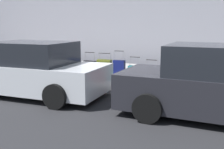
# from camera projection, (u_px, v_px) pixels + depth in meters

# --- Properties ---
(ground_plane) EXTENTS (40.00, 40.00, 0.00)m
(ground_plane) POSITION_uv_depth(u_px,v_px,m) (73.00, 86.00, 9.06)
(ground_plane) COLOR black
(sidewalk_curb) EXTENTS (18.00, 5.00, 0.14)m
(sidewalk_curb) POSITION_uv_depth(u_px,v_px,m) (104.00, 72.00, 11.31)
(sidewalk_curb) COLOR gray
(sidewalk_curb) RESTS_ON ground_plane
(suitcase_black_0) EXTENTS (0.41, 0.22, 0.96)m
(suitcase_black_0) POSITION_uv_depth(u_px,v_px,m) (207.00, 79.00, 7.87)
(suitcase_black_0) COLOR black
(suitcase_black_0) RESTS_ON sidewalk_curb
(suitcase_silver_1) EXTENTS (0.46, 0.25, 0.88)m
(suitcase_silver_1) POSITION_uv_depth(u_px,v_px,m) (188.00, 77.00, 8.21)
(suitcase_silver_1) COLOR #9EA0A8
(suitcase_silver_1) RESTS_ON sidewalk_curb
(suitcase_red_2) EXTENTS (0.46, 0.21, 0.71)m
(suitcase_red_2) POSITION_uv_depth(u_px,v_px,m) (169.00, 76.00, 8.43)
(suitcase_red_2) COLOR red
(suitcase_red_2) RESTS_ON sidewalk_curb
(suitcase_maroon_3) EXTENTS (0.43, 0.27, 0.83)m
(suitcase_maroon_3) POSITION_uv_depth(u_px,v_px,m) (151.00, 77.00, 8.59)
(suitcase_maroon_3) COLOR maroon
(suitcase_maroon_3) RESTS_ON sidewalk_curb
(suitcase_teal_4) EXTENTS (0.43, 0.26, 0.90)m
(suitcase_teal_4) POSITION_uv_depth(u_px,v_px,m) (135.00, 75.00, 8.79)
(suitcase_teal_4) COLOR #0F606B
(suitcase_teal_4) RESTS_ON sidewalk_curb
(suitcase_navy_5) EXTENTS (0.40, 0.21, 1.09)m
(suitcase_navy_5) POSITION_uv_depth(u_px,v_px,m) (119.00, 71.00, 8.94)
(suitcase_navy_5) COLOR navy
(suitcase_navy_5) RESTS_ON sidewalk_curb
(suitcase_olive_6) EXTENTS (0.50, 0.29, 0.98)m
(suitcase_olive_6) POSITION_uv_depth(u_px,v_px,m) (104.00, 70.00, 9.23)
(suitcase_olive_6) COLOR #59601E
(suitcase_olive_6) RESTS_ON sidewalk_curb
(suitcase_black_7) EXTENTS (0.45, 0.23, 0.98)m
(suitcase_black_7) POSITION_uv_depth(u_px,v_px,m) (90.00, 70.00, 9.51)
(suitcase_black_7) COLOR black
(suitcase_black_7) RESTS_ON sidewalk_curb
(suitcase_silver_8) EXTENTS (0.51, 0.28, 0.98)m
(suitcase_silver_8) POSITION_uv_depth(u_px,v_px,m) (74.00, 69.00, 9.66)
(suitcase_silver_8) COLOR #9EA0A8
(suitcase_silver_8) RESTS_ON sidewalk_curb
(suitcase_red_9) EXTENTS (0.49, 0.29, 0.83)m
(suitcase_red_9) POSITION_uv_depth(u_px,v_px,m) (60.00, 67.00, 9.92)
(suitcase_red_9) COLOR red
(suitcase_red_9) RESTS_ON sidewalk_curb
(fire_hydrant) EXTENTS (0.39, 0.21, 0.78)m
(fire_hydrant) POSITION_uv_depth(u_px,v_px,m) (43.00, 65.00, 10.25)
(fire_hydrant) COLOR #99999E
(fire_hydrant) RESTS_ON sidewalk_curb
(bollard_post) EXTENTS (0.17, 0.17, 0.70)m
(bollard_post) POSITION_uv_depth(u_px,v_px,m) (25.00, 66.00, 10.43)
(bollard_post) COLOR brown
(bollard_post) RESTS_ON sidewalk_curb
(parked_car_charcoal_0) EXTENTS (4.50, 2.12, 1.63)m
(parked_car_charcoal_0) POSITION_uv_depth(u_px,v_px,m) (221.00, 85.00, 5.81)
(parked_car_charcoal_0) COLOR black
(parked_car_charcoal_0) RESTS_ON ground_plane
(parked_car_silver_1) EXTENTS (4.39, 2.22, 1.58)m
(parked_car_silver_1) POSITION_uv_depth(u_px,v_px,m) (34.00, 70.00, 7.81)
(parked_car_silver_1) COLOR #B2B5BA
(parked_car_silver_1) RESTS_ON ground_plane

